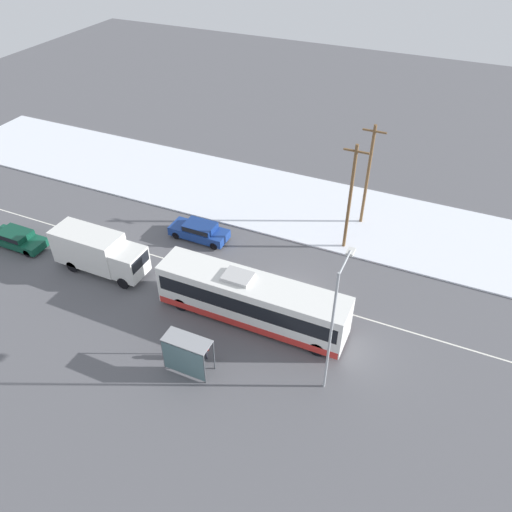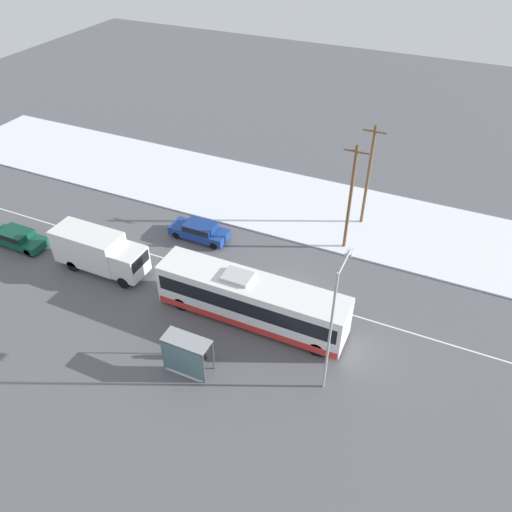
{
  "view_description": "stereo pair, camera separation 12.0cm",
  "coord_description": "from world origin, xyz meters",
  "px_view_note": "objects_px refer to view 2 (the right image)",
  "views": [
    {
      "loc": [
        8.45,
        -24.04,
        23.35
      ],
      "look_at": [
        -3.04,
        1.49,
        1.4
      ],
      "focal_mm": 35.0,
      "sensor_mm": 36.0,
      "label": 1
    },
    {
      "loc": [
        8.56,
        -23.99,
        23.35
      ],
      "look_at": [
        -3.04,
        1.49,
        1.4
      ],
      "focal_mm": 35.0,
      "sensor_mm": 36.0,
      "label": 2
    }
  ],
  "objects_px": {
    "box_truck": "(98,251)",
    "sedan_car": "(200,230)",
    "utility_pole_roadside": "(350,197)",
    "utility_pole_snowlot": "(368,175)",
    "city_bus": "(251,300)",
    "bus_shelter": "(185,352)",
    "pedestrian_at_stop": "(203,345)",
    "parked_car_near_truck": "(18,237)",
    "streetlamp": "(334,317)"
  },
  "relations": [
    {
      "from": "box_truck",
      "to": "sedan_car",
      "type": "distance_m",
      "value": 7.9
    },
    {
      "from": "sedan_car",
      "to": "box_truck",
      "type": "bearing_deg",
      "value": 53.67
    },
    {
      "from": "sedan_car",
      "to": "utility_pole_roadside",
      "type": "relative_size",
      "value": 0.54
    },
    {
      "from": "utility_pole_snowlot",
      "to": "city_bus",
      "type": "bearing_deg",
      "value": -104.5
    },
    {
      "from": "bus_shelter",
      "to": "utility_pole_snowlot",
      "type": "height_order",
      "value": "utility_pole_snowlot"
    },
    {
      "from": "city_bus",
      "to": "pedestrian_at_stop",
      "type": "height_order",
      "value": "city_bus"
    },
    {
      "from": "utility_pole_snowlot",
      "to": "pedestrian_at_stop",
      "type": "bearing_deg",
      "value": -104.88
    },
    {
      "from": "city_bus",
      "to": "parked_car_near_truck",
      "type": "height_order",
      "value": "city_bus"
    },
    {
      "from": "sedan_car",
      "to": "streetlamp",
      "type": "height_order",
      "value": "streetlamp"
    },
    {
      "from": "sedan_car",
      "to": "pedestrian_at_stop",
      "type": "height_order",
      "value": "pedestrian_at_stop"
    },
    {
      "from": "city_bus",
      "to": "sedan_car",
      "type": "xyz_separation_m",
      "value": [
        -7.47,
        6.43,
        -0.89
      ]
    },
    {
      "from": "city_bus",
      "to": "utility_pole_roadside",
      "type": "height_order",
      "value": "utility_pole_roadside"
    },
    {
      "from": "city_bus",
      "to": "utility_pole_snowlot",
      "type": "bearing_deg",
      "value": 75.5
    },
    {
      "from": "sedan_car",
      "to": "bus_shelter",
      "type": "relative_size",
      "value": 1.67
    },
    {
      "from": "bus_shelter",
      "to": "utility_pole_roadside",
      "type": "xyz_separation_m",
      "value": [
        4.89,
        15.48,
        2.83
      ]
    },
    {
      "from": "city_bus",
      "to": "bus_shelter",
      "type": "distance_m",
      "value": 5.7
    },
    {
      "from": "utility_pole_snowlot",
      "to": "sedan_car",
      "type": "bearing_deg",
      "value": -146.0
    },
    {
      "from": "box_truck",
      "to": "streetlamp",
      "type": "xyz_separation_m",
      "value": [
        18.1,
        -2.9,
        3.52
      ]
    },
    {
      "from": "parked_car_near_truck",
      "to": "streetlamp",
      "type": "relative_size",
      "value": 0.55
    },
    {
      "from": "utility_pole_roadside",
      "to": "sedan_car",
      "type": "bearing_deg",
      "value": -161.5
    },
    {
      "from": "city_bus",
      "to": "sedan_car",
      "type": "height_order",
      "value": "city_bus"
    },
    {
      "from": "box_truck",
      "to": "bus_shelter",
      "type": "height_order",
      "value": "box_truck"
    },
    {
      "from": "sedan_car",
      "to": "streetlamp",
      "type": "bearing_deg",
      "value": 145.58
    },
    {
      "from": "city_bus",
      "to": "pedestrian_at_stop",
      "type": "xyz_separation_m",
      "value": [
        -1.21,
        -4.17,
        -0.57
      ]
    },
    {
      "from": "parked_car_near_truck",
      "to": "bus_shelter",
      "type": "bearing_deg",
      "value": -16.17
    },
    {
      "from": "parked_car_near_truck",
      "to": "box_truck",
      "type": "bearing_deg",
      "value": 2.08
    },
    {
      "from": "parked_car_near_truck",
      "to": "streetlamp",
      "type": "distance_m",
      "value": 26.37
    },
    {
      "from": "city_bus",
      "to": "utility_pole_roadside",
      "type": "distance_m",
      "value": 10.91
    },
    {
      "from": "utility_pole_snowlot",
      "to": "box_truck",
      "type": "bearing_deg",
      "value": -138.73
    },
    {
      "from": "city_bus",
      "to": "utility_pole_snowlot",
      "type": "distance_m",
      "value": 14.61
    },
    {
      "from": "city_bus",
      "to": "box_truck",
      "type": "relative_size",
      "value": 1.79
    },
    {
      "from": "city_bus",
      "to": "utility_pole_roadside",
      "type": "bearing_deg",
      "value": 71.94
    },
    {
      "from": "city_bus",
      "to": "streetlamp",
      "type": "relative_size",
      "value": 1.48
    },
    {
      "from": "streetlamp",
      "to": "parked_car_near_truck",
      "type": "bearing_deg",
      "value": 174.22
    },
    {
      "from": "parked_car_near_truck",
      "to": "pedestrian_at_stop",
      "type": "distance_m",
      "value": 19.09
    },
    {
      "from": "parked_car_near_truck",
      "to": "utility_pole_roadside",
      "type": "distance_m",
      "value": 25.56
    },
    {
      "from": "bus_shelter",
      "to": "utility_pole_roadside",
      "type": "height_order",
      "value": "utility_pole_roadside"
    },
    {
      "from": "city_bus",
      "to": "parked_car_near_truck",
      "type": "relative_size",
      "value": 2.67
    },
    {
      "from": "sedan_car",
      "to": "utility_pole_snowlot",
      "type": "bearing_deg",
      "value": -146.0
    },
    {
      "from": "pedestrian_at_stop",
      "to": "bus_shelter",
      "type": "bearing_deg",
      "value": -107.82
    },
    {
      "from": "box_truck",
      "to": "pedestrian_at_stop",
      "type": "distance_m",
      "value": 11.73
    },
    {
      "from": "box_truck",
      "to": "parked_car_near_truck",
      "type": "bearing_deg",
      "value": -177.92
    },
    {
      "from": "city_bus",
      "to": "box_truck",
      "type": "bearing_deg",
      "value": 179.51
    },
    {
      "from": "pedestrian_at_stop",
      "to": "bus_shelter",
      "type": "relative_size",
      "value": 0.64
    },
    {
      "from": "parked_car_near_truck",
      "to": "utility_pole_snowlot",
      "type": "xyz_separation_m",
      "value": [
        23.46,
        14.06,
        3.74
      ]
    },
    {
      "from": "box_truck",
      "to": "utility_pole_snowlot",
      "type": "relative_size",
      "value": 0.82
    },
    {
      "from": "utility_pole_roadside",
      "to": "bus_shelter",
      "type": "bearing_deg",
      "value": -107.52
    },
    {
      "from": "sedan_car",
      "to": "bus_shelter",
      "type": "distance_m",
      "value": 13.28
    },
    {
      "from": "parked_car_near_truck",
      "to": "utility_pole_snowlot",
      "type": "relative_size",
      "value": 0.55
    },
    {
      "from": "city_bus",
      "to": "streetlamp",
      "type": "distance_m",
      "value": 7.5
    }
  ]
}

